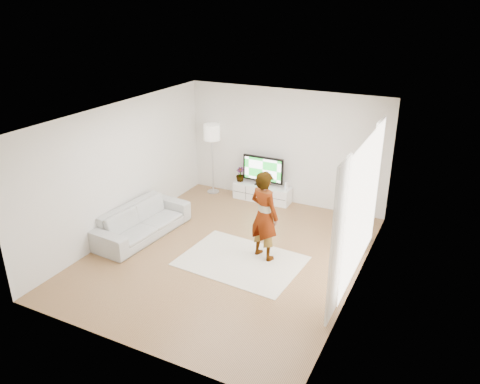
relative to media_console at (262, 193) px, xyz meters
The scene contains 17 objects.
floor 2.81m from the media_console, 80.20° to the right, with size 6.00×6.00×0.00m, color #A47A4A.
ceiling 3.82m from the media_console, 80.20° to the right, with size 6.00×6.00×0.00m, color white.
wall_left 3.63m from the media_console, 126.18° to the right, with size 0.02×6.00×2.80m, color silver.
wall_right 4.24m from the media_console, 42.88° to the right, with size 0.02×6.00×2.80m, color silver.
wall_back 1.31m from the media_console, 26.20° to the left, with size 5.00×0.02×2.80m, color silver.
wall_front 5.91m from the media_console, 85.26° to the right, with size 5.00×0.02×2.80m, color silver.
window 4.05m from the media_console, 39.81° to the right, with size 0.01×2.60×2.50m, color white.
curtain_near 4.88m from the media_console, 52.61° to the right, with size 0.04×0.70×2.60m, color white.
curtain_far 3.31m from the media_console, 22.04° to the right, with size 0.04×0.70×2.60m, color white.
media_console is the anchor object (origin of this frame).
television 0.60m from the media_console, 90.00° to the left, with size 1.06×0.21×0.74m.
game_console 0.70m from the media_console, ahead, with size 0.05×0.15×0.19m.
potted_plant 0.73m from the media_console, behind, with size 0.21×0.21×0.37m, color #3F7238.
rug 3.01m from the media_console, 73.94° to the right, with size 2.27×1.64×0.01m, color beige.
player 2.87m from the media_console, 65.58° to the right, with size 0.65×0.43×1.78m, color #334772.
sofa 3.23m from the media_console, 118.31° to the right, with size 2.27×0.89×0.66m, color #B3B2AE.
floor_lamp 1.91m from the media_console, behind, with size 0.40×0.40×1.81m.
Camera 1 is at (3.82, -7.16, 4.73)m, focal length 35.00 mm.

